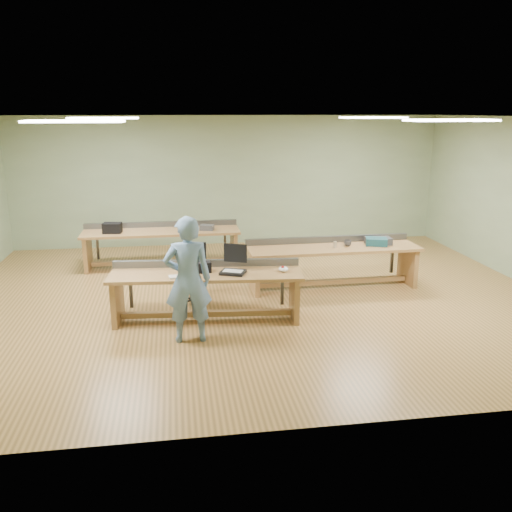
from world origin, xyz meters
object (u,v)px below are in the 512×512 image
workbench_mid (333,256)px  parts_bin_teal (376,242)px  workbench_back (162,239)px  camera_bag (203,267)px  mug (348,243)px  drinks_can (335,244)px  parts_bin_grey (378,241)px  task_chair (194,281)px  laptop_base (233,272)px  workbench_front (206,284)px  person (188,280)px

workbench_mid → parts_bin_teal: parts_bin_teal is taller
workbench_back → camera_bag: bearing=-77.9°
workbench_back → camera_bag: size_ratio=13.68×
mug → drinks_can: bearing=-161.6°
parts_bin_teal → drinks_can: (-0.79, -0.06, -0.01)m
workbench_back → drinks_can: size_ratio=28.59×
parts_bin_grey → task_chair: bearing=-171.9°
workbench_back → task_chair: task_chair is taller
workbench_mid → mug: (0.27, -0.01, 0.24)m
camera_bag → parts_bin_grey: bearing=12.9°
laptop_base → mug: 2.62m
task_chair → drinks_can: task_chair is taller
parts_bin_teal → mug: size_ratio=2.76×
camera_bag → drinks_can: 2.68m
workbench_mid → drinks_can: same height
laptop_base → workbench_mid: bearing=58.1°
workbench_back → laptop_base: bearing=-71.2°
workbench_front → parts_bin_grey: size_ratio=6.56×
parts_bin_teal → parts_bin_grey: 0.09m
workbench_front → camera_bag: (-0.04, -0.00, 0.27)m
camera_bag → parts_bin_teal: size_ratio=0.62×
workbench_mid → camera_bag: (-2.39, -1.27, 0.27)m
laptop_base → camera_bag: size_ratio=1.55×
workbench_front → laptop_base: size_ratio=8.21×
workbench_mid → workbench_front: bearing=-152.7°
person → parts_bin_teal: 3.98m
camera_bag → parts_bin_teal: (3.19, 1.24, -0.01)m
parts_bin_grey → mug: 0.60m
person → camera_bag: 0.81m
camera_bag → parts_bin_grey: (3.25, 1.31, -0.02)m
workbench_back → person: 3.91m
parts_bin_teal → drinks_can: bearing=-175.3°
task_chair → laptop_base: bearing=-55.2°
drinks_can → task_chair: bearing=-172.1°
mug → workbench_mid: bearing=178.9°
parts_bin_grey → drinks_can: (-0.85, -0.13, -0.01)m
person → drinks_can: person is taller
person → mug: size_ratio=13.04×
workbench_front → workbench_back: size_ratio=0.93×
parts_bin_teal → mug: bearing=177.7°
workbench_back → parts_bin_grey: (3.93, -1.79, 0.25)m
laptop_base → drinks_can: bearing=56.2°
workbench_front → person: 0.89m
parts_bin_grey → laptop_base: bearing=-152.8°
workbench_back → person: bearing=-83.8°
person → laptop_base: size_ratio=4.94×
workbench_front → laptop_base: bearing=-14.0°
parts_bin_teal → task_chair: bearing=-172.9°
parts_bin_grey → drinks_can: parts_bin_grey is taller
laptop_base → parts_bin_grey: parts_bin_grey is taller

